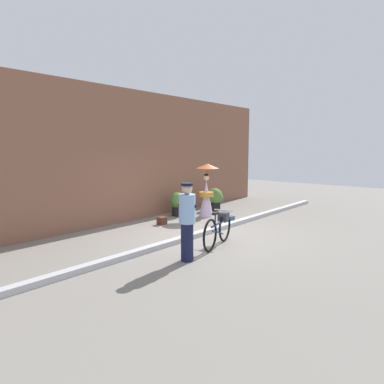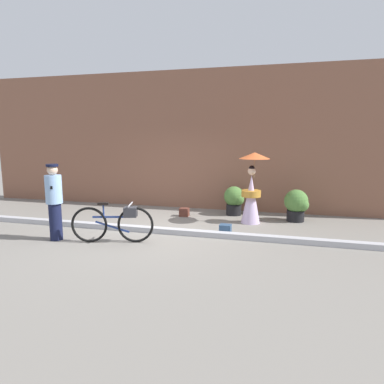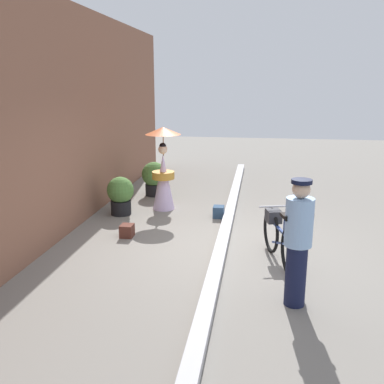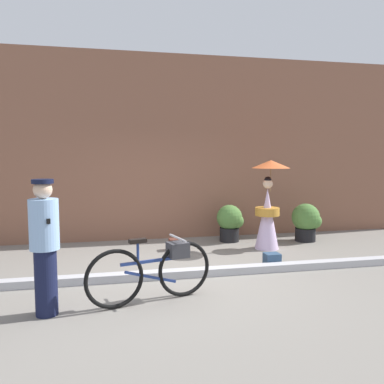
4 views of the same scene
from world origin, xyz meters
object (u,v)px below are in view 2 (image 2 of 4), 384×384
at_px(backpack_on_pavement, 184,212).
at_px(backpack_spare, 225,230).
at_px(bicycle_near_officer, 115,222).
at_px(person_officer, 54,200).
at_px(person_with_parasol, 252,188).
at_px(potted_plant_small, 297,204).
at_px(potted_plant_by_door, 234,199).

distance_m(backpack_on_pavement, backpack_spare, 2.08).
relative_size(bicycle_near_officer, person_officer, 1.03).
height_order(person_officer, person_with_parasol, person_with_parasol).
height_order(potted_plant_small, backpack_spare, potted_plant_small).
xyz_separation_m(person_officer, backpack_on_pavement, (2.02, 2.82, -0.74)).
bearing_deg(bicycle_near_officer, potted_plant_by_door, 57.60).
bearing_deg(backpack_spare, backpack_on_pavement, 132.68).
xyz_separation_m(person_officer, backpack_spare, (3.44, 1.29, -0.74)).
height_order(bicycle_near_officer, potted_plant_small, bicycle_near_officer).
distance_m(person_with_parasol, backpack_spare, 1.55).
height_order(potted_plant_small, backpack_on_pavement, potted_plant_small).
height_order(person_with_parasol, backpack_on_pavement, person_with_parasol).
distance_m(person_officer, backpack_spare, 3.74).
distance_m(person_officer, potted_plant_small, 5.87).
relative_size(bicycle_near_officer, backpack_spare, 6.54).
relative_size(bicycle_near_officer, potted_plant_small, 1.99).
distance_m(bicycle_near_officer, backpack_spare, 2.42).
bearing_deg(backpack_spare, person_officer, -159.45).
height_order(person_officer, potted_plant_small, person_officer).
distance_m(person_officer, person_with_parasol, 4.65).
bearing_deg(person_officer, bicycle_near_officer, 6.84).
bearing_deg(person_with_parasol, person_officer, -146.63).
bearing_deg(backpack_spare, potted_plant_by_door, 92.56).
bearing_deg(bicycle_near_officer, backpack_spare, 28.06).
relative_size(person_officer, potted_plant_small, 1.94).
distance_m(person_officer, potted_plant_by_door, 4.76).
bearing_deg(potted_plant_by_door, potted_plant_small, -10.81).
bearing_deg(bicycle_near_officer, person_with_parasol, 43.05).
xyz_separation_m(backpack_on_pavement, backpack_spare, (1.41, -1.53, 0.01)).
bearing_deg(potted_plant_small, person_officer, -148.78).
xyz_separation_m(person_with_parasol, backpack_on_pavement, (-1.86, 0.26, -0.78)).
bearing_deg(person_with_parasol, potted_plant_small, 22.99).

